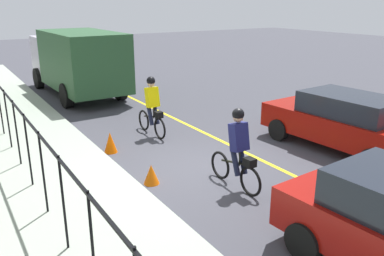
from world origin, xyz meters
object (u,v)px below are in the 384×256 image
Objects in this scene: patrol_sedan at (344,121)px; cyclist_follow at (238,149)px; traffic_cone_far at (110,142)px; box_truck_background at (77,60)px; cyclist_lead at (152,107)px; traffic_cone_near at (151,174)px.

cyclist_follow is at bearing 91.61° from patrol_sedan.
traffic_cone_far is at bearing 56.45° from patrol_sedan.
box_truck_background is (10.91, 0.15, 0.64)m from cyclist_follow.
cyclist_lead reaches higher than traffic_cone_near.
patrol_sedan is 6.43m from traffic_cone_far.
patrol_sedan is at bearing -98.58° from traffic_cone_near.
traffic_cone_near is (0.83, 5.49, -0.59)m from patrol_sedan.
box_truck_background reaches higher than patrol_sedan.
traffic_cone_near is at bearing 77.71° from patrol_sedan.
box_truck_background is (6.64, 0.24, 0.64)m from cyclist_lead.
cyclist_lead is at bearing -66.83° from traffic_cone_far.
cyclist_lead and cyclist_follow have the same top height.
cyclist_follow is 4.01m from patrol_sedan.
box_truck_background reaches higher than cyclist_follow.
box_truck_background is at bearing 17.75° from patrol_sedan.
patrol_sedan reaches higher than traffic_cone_far.
patrol_sedan is at bearing -119.84° from traffic_cone_far.
cyclist_lead reaches higher than traffic_cone_far.
box_truck_background is 9.89m from traffic_cone_near.
cyclist_lead is 1.00× the size of cyclist_follow.
box_truck_background reaches higher than cyclist_lead.
box_truck_background reaches higher than traffic_cone_far.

